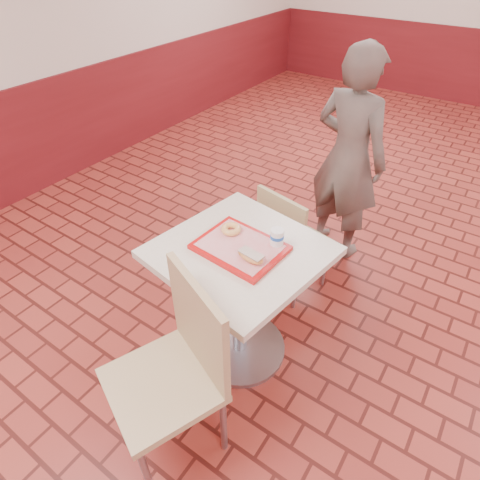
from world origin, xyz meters
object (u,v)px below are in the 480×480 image
Objects in this scene: chair_main_back at (289,238)px; long_john_donut at (251,256)px; ring_donut at (231,229)px; chair_main_front at (177,365)px; main_table at (240,287)px; customer at (348,158)px; paper_cup at (277,237)px; serving_tray at (240,247)px.

long_john_donut is at bearing 113.35° from chair_main_back.
ring_donut is 0.70× the size of long_john_donut.
long_john_donut is at bearing 106.34° from chair_main_front.
ring_donut reaches higher than main_table.
customer is at bearing -84.65° from chair_main_back.
long_john_donut is at bearing -102.98° from paper_cup.
paper_cup is (0.10, -1.21, 0.10)m from customer.
customer is 1.22m from paper_cup.
ring_donut reaches higher than serving_tray.
long_john_donut is (0.05, 0.52, 0.31)m from chair_main_front.
chair_main_back is at bearing 94.94° from customer.
ring_donut is (-0.15, -1.26, 0.08)m from customer.
chair_main_front is 11.58× the size of paper_cup.
chair_main_front is at bearing -97.75° from paper_cup.
serving_tray is 0.20m from paper_cup.
paper_cup is (0.18, -0.52, 0.43)m from chair_main_back.
paper_cup is (0.25, 0.05, 0.03)m from ring_donut.
chair_main_back is 0.82m from long_john_donut.
customer is 18.22× the size of paper_cup.
chair_main_back reaches higher than main_table.
serving_tray is at bearing 99.61° from customer.
customer is 1.39m from long_john_donut.
main_table is 5.46× the size of long_john_donut.
paper_cup is (0.15, 0.12, 0.06)m from serving_tray.
long_john_donut is 1.73× the size of paper_cup.
chair_main_back is at bearing 116.40° from chair_main_front.
long_john_donut reaches higher than main_table.
main_table is 0.34m from long_john_donut.
main_table is 0.64m from chair_main_back.
chair_main_back is (-0.04, 0.63, -0.09)m from main_table.
main_table is at bearing -32.86° from ring_donut.
long_john_donut is at bearing -30.78° from main_table.
long_john_donut reaches higher than chair_main_back.
serving_tray is 4.88× the size of paper_cup.
serving_tray is (-0.00, 0.00, 0.28)m from main_table.
chair_main_back is at bearing 93.29° from main_table.
customer reaches higher than chair_main_back.
serving_tray is 2.82× the size of long_john_donut.
long_john_donut is at bearing 104.03° from customer.
main_table is at bearing 149.22° from long_john_donut.
ring_donut is (-0.16, 0.65, 0.31)m from chair_main_front.
chair_main_front is 0.78m from paper_cup.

